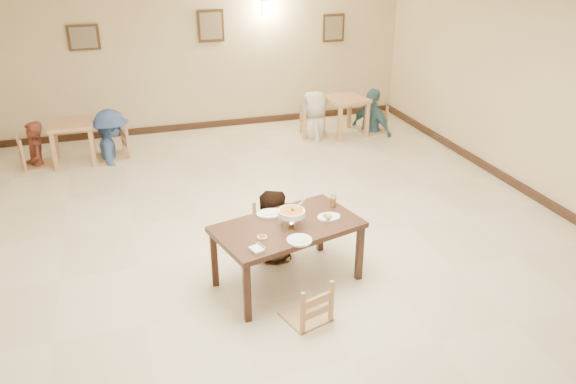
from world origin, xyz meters
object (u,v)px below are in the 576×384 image
object	(u,v)px
bg_diner_c	(315,91)
main_table	(288,231)
drink_glass	(333,201)
main_diner	(268,191)
chair_near	(306,281)
bg_chair_rr	(373,107)
bg_table_left	(71,130)
bg_chair_lr	(110,128)
bg_table_right	(345,105)
bg_diner_b	(107,110)
curry_warmer	(292,213)
bg_chair_ll	(33,137)
chair_far	(270,213)
bg_diner_a	(30,122)
bg_chair_rl	(315,110)
bg_diner_d	(374,89)

from	to	relation	value
bg_diner_c	main_table	bearing A→B (deg)	-14.02
drink_glass	main_diner	bearing A→B (deg)	150.46
chair_near	bg_chair_rr	bearing A→B (deg)	-137.90
bg_table_left	bg_chair_lr	bearing A→B (deg)	3.21
bg_table_right	bg_diner_b	size ratio (longest dim) A/B	0.49
curry_warmer	bg_chair_ll	bearing A→B (deg)	123.18
bg_diner_c	drink_glass	bearing A→B (deg)	-8.02
drink_glass	bg_chair_ll	bearing A→B (deg)	130.04
chair_far	bg_diner_b	xyz separation A→B (m)	(-1.77, 3.90, 0.34)
main_table	bg_chair_lr	world-z (taller)	bg_chair_lr
bg_chair_lr	bg_diner_a	xyz separation A→B (m)	(-1.24, -0.00, 0.23)
main_table	bg_diner_c	xyz separation A→B (m)	(1.99, 4.63, 0.24)
drink_glass	bg_diner_b	xyz separation A→B (m)	(-2.41, 4.33, 0.07)
main_diner	bg_diner_b	size ratio (longest dim) A/B	0.98
bg_chair_ll	bg_chair_rr	world-z (taller)	bg_chair_ll
chair_near	bg_chair_lr	xyz separation A→B (m)	(-1.75, 5.29, 0.09)
bg_chair_rl	bg_table_right	bearing A→B (deg)	-87.95
chair_near	bg_diner_c	size ratio (longest dim) A/B	0.51
bg_chair_rr	bg_diner_d	size ratio (longest dim) A/B	0.57
bg_diner_d	bg_chair_lr	bearing A→B (deg)	67.23
bg_chair_rl	bg_diner_b	size ratio (longest dim) A/B	0.62
chair_near	bg_chair_rl	distance (m)	5.68
drink_glass	bg_diner_c	size ratio (longest dim) A/B	0.07
bg_chair_lr	chair_near	bearing A→B (deg)	8.27
bg_table_left	bg_diner_a	world-z (taller)	bg_diner_a
main_table	chair_near	world-z (taller)	chair_near
drink_glass	bg_table_left	xyz separation A→B (m)	(-3.02, 4.30, -0.21)
bg_diner_c	bg_diner_d	xyz separation A→B (m)	(1.20, -0.06, -0.03)
bg_table_right	bg_diner_d	bearing A→B (deg)	2.27
bg_chair_rl	bg_diner_c	size ratio (longest dim) A/B	0.60
curry_warmer	bg_diner_b	xyz separation A→B (m)	(-1.80, 4.65, -0.02)
chair_near	bg_diner_a	bearing A→B (deg)	-77.06
chair_near	bg_diner_c	world-z (taller)	bg_diner_c
bg_table_left	bg_chair_ll	size ratio (longest dim) A/B	0.71
chair_far	bg_chair_rr	xyz separation A→B (m)	(3.19, 3.86, -0.04)
bg_table_left	chair_far	bearing A→B (deg)	-58.29
chair_far	bg_chair_rl	bearing A→B (deg)	80.74
curry_warmer	bg_diner_a	distance (m)	5.55
main_diner	curry_warmer	world-z (taller)	main_diner
main_diner	curry_warmer	size ratio (longest dim) A/B	5.18
bg_table_left	bg_diner_a	distance (m)	0.65
main_table	bg_chair_lr	xyz separation A→B (m)	(-1.77, 4.61, -0.11)
chair_far	bg_chair_ll	size ratio (longest dim) A/B	1.01
bg_table_right	bg_table_left	bearing A→B (deg)	179.77
bg_diner_a	bg_diner_c	bearing A→B (deg)	77.69
main_table	bg_chair_rl	world-z (taller)	bg_chair_rl
chair_near	bg_diner_d	bearing A→B (deg)	-137.90
main_diner	bg_diner_d	bearing A→B (deg)	-123.79
bg_diner_b	bg_diner_d	xyz separation A→B (m)	(4.96, -0.03, -0.01)
drink_glass	chair_far	bearing A→B (deg)	145.49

